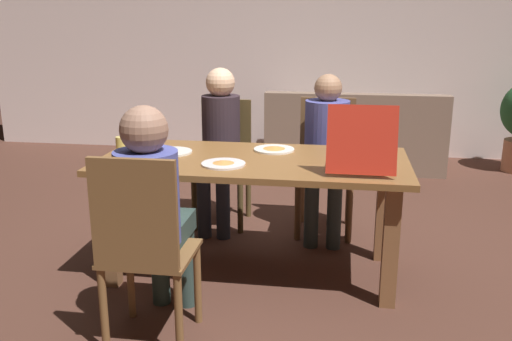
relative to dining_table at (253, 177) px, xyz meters
name	(u,v)px	position (x,y,z in m)	size (l,w,h in m)	color
ground_plane	(254,271)	(0.00, 0.00, -0.62)	(20.00, 20.00, 0.00)	#4E2E24
back_wall	(299,33)	(0.00, 3.31, 0.76)	(7.55, 0.12, 2.76)	silver
dining_table	(253,177)	(0.00, 0.00, 0.00)	(1.84, 0.85, 0.74)	brown
chair_0	(143,245)	(-0.37, -0.91, -0.08)	(0.42, 0.39, 0.97)	brown
person_0	(153,203)	(-0.37, -0.75, 0.07)	(0.30, 0.54, 1.17)	#2F413C
chair_1	(224,157)	(-0.37, 0.90, -0.12)	(0.41, 0.42, 0.94)	brown
person_1	(219,137)	(-0.37, 0.75, 0.08)	(0.28, 0.49, 1.20)	#2E3546
chair_2	(326,163)	(0.41, 0.84, -0.11)	(0.43, 0.44, 0.98)	brown
person_2	(326,144)	(0.41, 0.69, 0.06)	(0.31, 0.51, 1.17)	#303C3E
pizza_box_0	(360,158)	(0.62, -0.12, 0.17)	(0.37, 0.46, 0.38)	red
plate_0	(172,152)	(-0.53, 0.07, 0.12)	(0.25, 0.25, 0.01)	white
plate_1	(223,163)	(-0.15, -0.18, 0.12)	(0.25, 0.25, 0.03)	white
plate_2	(274,149)	(0.10, 0.23, 0.13)	(0.26, 0.26, 0.03)	white
drinking_glass_0	(126,143)	(-0.80, 0.02, 0.18)	(0.06, 0.06, 0.13)	#BB4C33
drinking_glass_1	(122,148)	(-0.76, -0.15, 0.18)	(0.07, 0.07, 0.14)	#DEC45C
couch	(354,140)	(0.65, 2.68, -0.32)	(1.83, 0.78, 0.82)	#856B59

